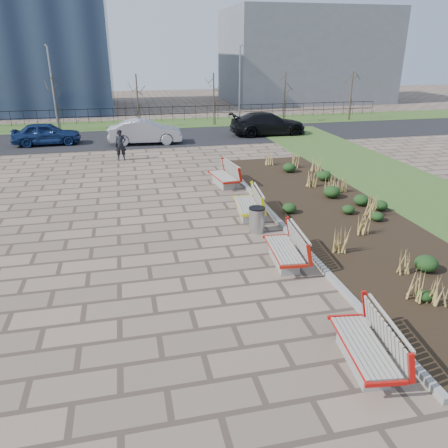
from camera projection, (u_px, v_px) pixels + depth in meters
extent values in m
plane|color=#7C6555|center=(191.00, 309.00, 10.46)|extent=(120.00, 120.00, 0.00)
cube|color=black|center=(336.00, 215.00, 16.25)|extent=(4.50, 18.00, 0.10)
cube|color=gray|center=(277.00, 219.00, 15.76)|extent=(0.16, 18.00, 0.15)
cube|color=#33511E|center=(447.00, 206.00, 17.24)|extent=(5.00, 38.00, 0.04)
cube|color=#33511E|center=(139.00, 125.00, 35.78)|extent=(80.00, 5.00, 0.04)
cube|color=black|center=(143.00, 138.00, 30.36)|extent=(80.00, 7.00, 0.02)
cylinder|color=#B2B2B7|center=(257.00, 220.00, 14.75)|extent=(0.54, 0.54, 0.85)
imported|color=black|center=(121.00, 145.00, 24.14)|extent=(0.63, 0.42, 1.70)
imported|color=navy|center=(46.00, 134.00, 28.03)|extent=(4.25, 1.85, 1.43)
imported|color=#93959A|center=(145.00, 132.00, 28.33)|extent=(4.78, 1.91, 1.55)
imported|color=black|center=(268.00, 124.00, 31.27)|extent=(5.48, 2.30, 1.58)
cube|color=slate|center=(305.00, 56.00, 50.69)|extent=(18.00, 12.00, 10.00)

